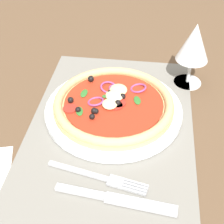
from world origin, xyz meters
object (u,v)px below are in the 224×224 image
(fork, at_px, (102,178))
(knife, at_px, (116,199))
(pizza, at_px, (111,103))
(wine_glass, at_px, (194,44))
(plate, at_px, (111,110))

(fork, bearing_deg, knife, -41.62)
(fork, distance_m, knife, 0.05)
(pizza, bearing_deg, fork, 2.39)
(fork, height_order, knife, knife)
(pizza, distance_m, knife, 0.22)
(knife, bearing_deg, wine_glass, 75.98)
(wine_glass, bearing_deg, plate, -51.05)
(wine_glass, bearing_deg, pizza, -51.26)
(plate, relative_size, pizza, 1.14)
(plate, height_order, fork, plate)
(knife, xyz_separation_m, wine_glass, (-0.35, 0.13, 0.09))
(plate, distance_m, pizza, 0.02)
(pizza, height_order, knife, pizza)
(plate, bearing_deg, pizza, -165.95)
(plate, relative_size, wine_glass, 1.90)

